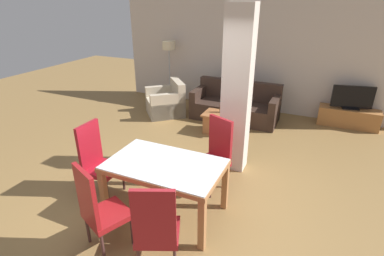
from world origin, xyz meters
TOP-DOWN VIEW (x-y plane):
  - ground_plane at (0.00, 0.00)m, footprint 18.00×18.00m
  - back_wall at (-0.00, 4.63)m, footprint 7.20×0.09m
  - divider_pillar at (0.47, 1.57)m, footprint 0.44×0.32m
  - dining_table at (0.00, 0.00)m, footprint 1.51×0.93m
  - dining_chair_far_right at (0.38, 0.89)m, footprint 0.60×0.60m
  - dining_chair_head_left at (-1.14, 0.00)m, footprint 0.46×0.46m
  - dining_chair_near_right at (0.38, -0.87)m, footprint 0.61×0.61m
  - dining_chair_near_left at (-0.38, -0.87)m, footprint 0.60×0.60m
  - sofa at (-0.14, 3.74)m, footprint 2.03×0.88m
  - armchair at (-1.81, 3.33)m, footprint 1.20×1.20m
  - coffee_table at (-0.29, 2.81)m, footprint 0.56×0.53m
  - bottle at (-0.22, 2.90)m, footprint 0.07×0.07m
  - tv_stand at (2.35, 4.35)m, footprint 1.28×0.40m
  - tv_screen at (2.35, 4.35)m, footprint 0.87×0.27m
  - floor_lamp at (-2.22, 4.28)m, footprint 0.35×0.35m

SIDE VIEW (x-z plane):
  - ground_plane at x=0.00m, z-range 0.00..0.00m
  - tv_stand at x=2.35m, z-range 0.00..0.43m
  - coffee_table at x=-0.29m, z-range 0.01..0.45m
  - armchair at x=-1.81m, z-range -0.13..0.72m
  - sofa at x=-0.14m, z-range -0.14..0.74m
  - bottle at x=-0.22m, z-range 0.41..0.68m
  - dining_chair_far_right at x=0.38m, z-range 0.02..1.14m
  - dining_chair_head_left at x=-1.14m, z-range 0.02..1.14m
  - dining_chair_near_right at x=0.38m, z-range 0.02..1.14m
  - dining_chair_near_left at x=-0.38m, z-range 0.02..1.14m
  - dining_table at x=0.00m, z-range 0.22..1.00m
  - tv_screen at x=2.35m, z-range 0.42..0.95m
  - divider_pillar at x=0.47m, z-range 0.00..2.70m
  - back_wall at x=0.00m, z-range 0.00..2.70m
  - floor_lamp at x=-2.22m, z-range 0.57..2.24m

